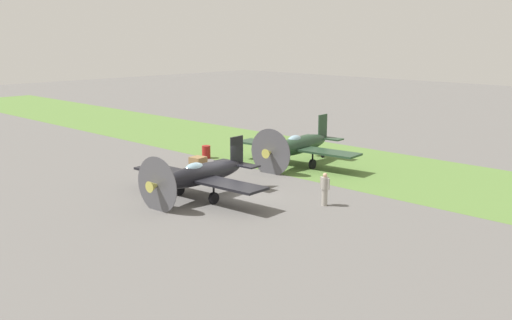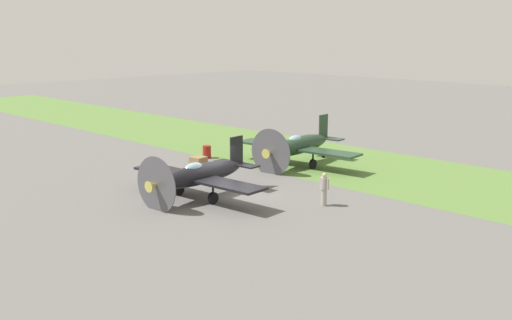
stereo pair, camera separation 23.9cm
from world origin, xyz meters
The scene contains 7 objects.
ground_plane centered at (0.00, 0.00, 0.00)m, with size 160.00×160.00×0.00m, color #605E5B.
grass_verge centered at (0.00, -11.12, 0.00)m, with size 120.00×11.00×0.01m, color #567A38.
airplane_lead centered at (0.83, 1.51, 1.31)m, with size 8.79×6.95×3.13m.
airplane_wingman centered at (2.38, -8.38, 1.36)m, with size 9.19×7.29×3.26m.
ground_crew_chief centered at (-4.81, -2.06, 0.91)m, with size 0.63×0.38×1.73m.
fuel_drum centered at (8.54, -5.58, 0.45)m, with size 0.60×0.60×0.90m, color maroon.
supply_crate centered at (6.94, -3.47, 0.32)m, with size 0.90×0.90×0.64m, color olive.
Camera 1 is at (-22.90, 21.43, 8.70)m, focal length 41.67 mm.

